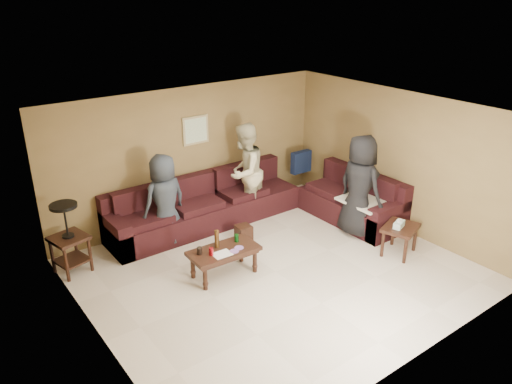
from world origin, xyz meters
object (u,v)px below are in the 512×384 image
end_table_left (68,237)px  side_table_right (400,230)px  person_right (360,186)px  sectional_sofa (259,207)px  person_left (165,201)px  waste_bin (244,234)px  person_middle (245,172)px  coffee_table (224,253)px

end_table_left → side_table_right: 5.23m
side_table_right → person_right: bearing=90.7°
sectional_sofa → person_left: size_ratio=2.90×
end_table_left → side_table_right: size_ratio=1.56×
waste_bin → person_middle: person_middle is taller
sectional_sofa → person_left: bearing=169.2°
sectional_sofa → person_middle: person_middle is taller
end_table_left → person_right: size_ratio=0.63×
end_table_left → person_middle: bearing=-0.2°
waste_bin → end_table_left: bearing=163.7°
sectional_sofa → end_table_left: (-3.33, 0.38, 0.27)m
person_left → person_right: (2.88, -1.69, 0.11)m
end_table_left → side_table_right: (4.50, -2.66, -0.17)m
coffee_table → person_middle: bearing=45.5°
side_table_right → person_right: (-0.01, 0.92, 0.48)m
sectional_sofa → waste_bin: sectional_sofa is taller
waste_bin → person_middle: bearing=53.2°
person_middle → coffee_table: bearing=16.5°
side_table_right → coffee_table: bearing=156.2°
side_table_right → person_left: person_left is taller
coffee_table → end_table_left: bearing=141.0°
coffee_table → person_middle: size_ratio=0.59×
person_right → person_middle: bearing=35.3°
end_table_left → person_left: (1.61, -0.05, 0.20)m
sectional_sofa → person_middle: bearing=98.4°
end_table_left → person_right: (4.49, -1.74, 0.31)m
end_table_left → side_table_right: end_table_left is taller
waste_bin → coffee_table: bearing=-141.3°
end_table_left → coffee_table: bearing=-39.0°
end_table_left → sectional_sofa: bearing=-6.5°
person_middle → end_table_left: bearing=-29.2°
sectional_sofa → person_left: 1.82m
waste_bin → person_right: (1.80, -0.95, 0.76)m
sectional_sofa → waste_bin: 0.78m
person_right → coffee_table: bearing=84.7°
waste_bin → person_right: person_right is taller
side_table_right → person_left: size_ratio=0.46×
coffee_table → person_middle: person_middle is taller
person_middle → person_right: (1.21, -1.73, -0.01)m
end_table_left → person_left: bearing=-1.9°
end_table_left → waste_bin: 2.85m
waste_bin → person_right: bearing=-28.0°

